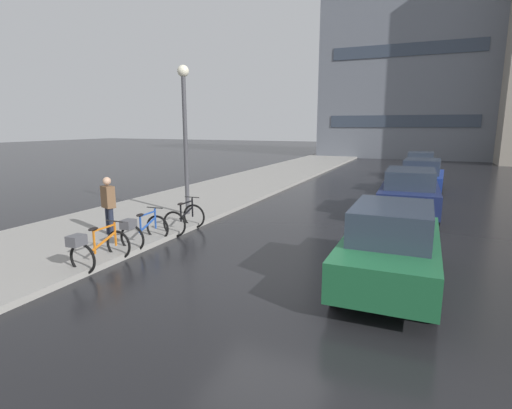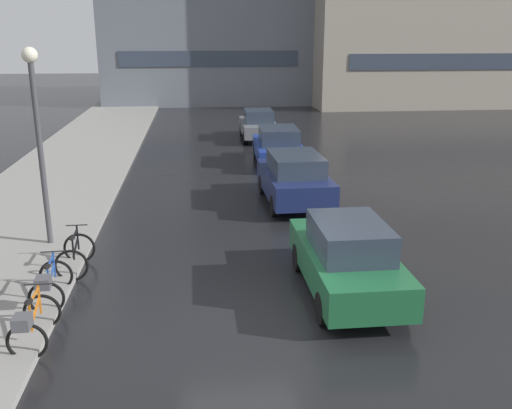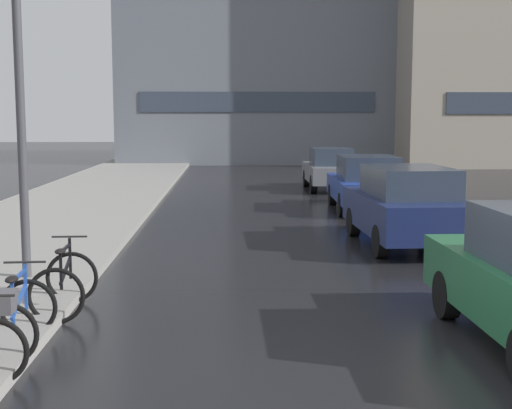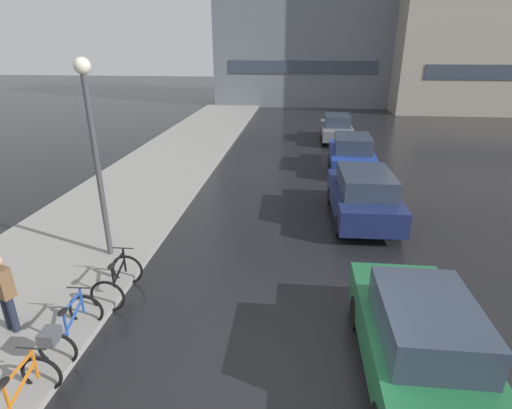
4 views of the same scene
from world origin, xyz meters
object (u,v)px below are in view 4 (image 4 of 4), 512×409
at_px(streetlamp, 93,136).
at_px(car_navy, 363,195).
at_px(bicycle_third, 118,281).
at_px(car_green, 420,341).
at_px(pedestrian, 4,292).
at_px(car_blue, 352,152).
at_px(bicycle_second, 68,329).
at_px(car_grey, 337,128).
at_px(bicycle_nearest, 11,404).

bearing_deg(streetlamp, car_navy, 25.22).
distance_m(bicycle_third, car_green, 6.26).
xyz_separation_m(bicycle_third, pedestrian, (-1.49, -1.46, 0.58)).
xyz_separation_m(car_blue, streetlamp, (-7.25, -9.01, 2.49)).
relative_size(bicycle_second, car_green, 0.35).
bearing_deg(pedestrian, streetlamp, 80.71).
relative_size(bicycle_second, car_grey, 0.35).
bearing_deg(streetlamp, bicycle_second, -76.64).
xyz_separation_m(bicycle_second, car_blue, (6.44, 12.41, 0.32)).
relative_size(car_blue, pedestrian, 2.35).
xyz_separation_m(bicycle_third, car_grey, (6.06, 16.58, 0.36)).
bearing_deg(bicycle_nearest, pedestrian, 126.25).
bearing_deg(car_navy, bicycle_second, -132.68).
relative_size(car_grey, pedestrian, 2.36).
height_order(car_green, car_navy, car_navy).
height_order(bicycle_third, car_blue, car_blue).
xyz_separation_m(bicycle_third, car_green, (5.99, -1.78, 0.41)).
relative_size(car_navy, car_grey, 1.01).
distance_m(car_green, car_blue, 12.46).
bearing_deg(streetlamp, car_grey, 64.72).
height_order(car_navy, streetlamp, streetlamp).
bearing_deg(bicycle_nearest, bicycle_second, 93.20).
xyz_separation_m(car_grey, pedestrian, (-7.56, -18.05, 0.23)).
distance_m(car_navy, car_blue, 5.72).
xyz_separation_m(bicycle_nearest, car_blue, (6.35, 14.07, 0.31)).
bearing_deg(car_blue, bicycle_third, -120.42).
distance_m(bicycle_second, car_blue, 13.99).
height_order(bicycle_third, pedestrian, pedestrian).
bearing_deg(bicycle_nearest, car_grey, 72.91).
relative_size(bicycle_second, car_navy, 0.35).
height_order(bicycle_third, car_navy, car_navy).
bearing_deg(bicycle_third, car_green, -16.55).
height_order(bicycle_nearest, pedestrian, pedestrian).
xyz_separation_m(bicycle_second, car_navy, (6.17, 6.70, 0.37)).
bearing_deg(streetlamp, car_green, -26.35).
relative_size(bicycle_nearest, pedestrian, 0.81).
bearing_deg(car_green, car_grey, 89.78).
relative_size(car_blue, streetlamp, 0.82).
relative_size(car_navy, car_blue, 1.01).
relative_size(bicycle_third, pedestrian, 0.66).
bearing_deg(pedestrian, bicycle_second, -11.52).
xyz_separation_m(car_navy, car_blue, (0.27, 5.72, -0.05)).
bearing_deg(car_navy, bicycle_nearest, -126.05).
xyz_separation_m(car_green, pedestrian, (-7.49, 0.32, 0.18)).
bearing_deg(car_blue, pedestrian, -122.60).
xyz_separation_m(bicycle_second, streetlamp, (-0.81, 3.41, 2.81)).
xyz_separation_m(car_green, car_blue, (0.28, 12.46, -0.02)).
height_order(car_green, pedestrian, pedestrian).
bearing_deg(bicycle_third, bicycle_nearest, -91.34).
distance_m(bicycle_nearest, bicycle_third, 3.40).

